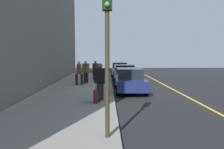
{
  "coord_description": "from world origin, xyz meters",
  "views": [
    {
      "loc": [
        15.33,
        -1.36,
        2.38
      ],
      "look_at": [
        -0.25,
        -1.05,
        1.08
      ],
      "focal_mm": 37.49,
      "sensor_mm": 36.0,
      "label": 1
    }
  ],
  "objects_px": {
    "pedestrian_burgundy_coat": "(95,70)",
    "traffic_light_pole": "(107,34)",
    "rolling_suitcase": "(96,96)",
    "parked_car_white": "(120,69)",
    "pedestrian_olive_coat": "(86,71)",
    "pedestrian_black_coat": "(100,81)",
    "parked_car_green": "(124,73)",
    "parked_car_navy": "(129,80)",
    "pedestrian_brown_coat": "(79,72)"
  },
  "relations": [
    {
      "from": "pedestrian_black_coat",
      "to": "rolling_suitcase",
      "type": "relative_size",
      "value": 1.89
    },
    {
      "from": "parked_car_navy",
      "to": "pedestrian_olive_coat",
      "type": "relative_size",
      "value": 2.6
    },
    {
      "from": "pedestrian_olive_coat",
      "to": "pedestrian_brown_coat",
      "type": "height_order",
      "value": "pedestrian_olive_coat"
    },
    {
      "from": "parked_car_white",
      "to": "pedestrian_black_coat",
      "type": "xyz_separation_m",
      "value": [
        15.75,
        -1.76,
        0.37
      ]
    },
    {
      "from": "rolling_suitcase",
      "to": "traffic_light_pole",
      "type": "bearing_deg",
      "value": 6.71
    },
    {
      "from": "pedestrian_olive_coat",
      "to": "traffic_light_pole",
      "type": "xyz_separation_m",
      "value": [
        12.36,
        1.71,
        1.82
      ]
    },
    {
      "from": "parked_car_navy",
      "to": "rolling_suitcase",
      "type": "bearing_deg",
      "value": -24.43
    },
    {
      "from": "rolling_suitcase",
      "to": "parked_car_white",
      "type": "bearing_deg",
      "value": 173.16
    },
    {
      "from": "pedestrian_olive_coat",
      "to": "pedestrian_burgundy_coat",
      "type": "xyz_separation_m",
      "value": [
        -2.31,
        0.64,
        -0.04
      ]
    },
    {
      "from": "pedestrian_burgundy_coat",
      "to": "rolling_suitcase",
      "type": "bearing_deg",
      "value": 3.03
    },
    {
      "from": "parked_car_white",
      "to": "parked_car_navy",
      "type": "height_order",
      "value": "same"
    },
    {
      "from": "parked_car_white",
      "to": "parked_car_green",
      "type": "xyz_separation_m",
      "value": [
        6.49,
        0.08,
        -0.0
      ]
    },
    {
      "from": "pedestrian_brown_coat",
      "to": "pedestrian_black_coat",
      "type": "height_order",
      "value": "pedestrian_black_coat"
    },
    {
      "from": "traffic_light_pole",
      "to": "pedestrian_olive_coat",
      "type": "bearing_deg",
      "value": -172.13
    },
    {
      "from": "pedestrian_black_coat",
      "to": "pedestrian_burgundy_coat",
      "type": "distance_m",
      "value": 9.66
    },
    {
      "from": "pedestrian_black_coat",
      "to": "traffic_light_pole",
      "type": "distance_m",
      "value": 5.37
    },
    {
      "from": "pedestrian_burgundy_coat",
      "to": "pedestrian_olive_coat",
      "type": "bearing_deg",
      "value": -15.38
    },
    {
      "from": "traffic_light_pole",
      "to": "parked_car_white",
      "type": "bearing_deg",
      "value": 176.12
    },
    {
      "from": "rolling_suitcase",
      "to": "pedestrian_brown_coat",
      "type": "bearing_deg",
      "value": -166.84
    },
    {
      "from": "pedestrian_burgundy_coat",
      "to": "pedestrian_brown_coat",
      "type": "bearing_deg",
      "value": -17.26
    },
    {
      "from": "parked_car_white",
      "to": "traffic_light_pole",
      "type": "xyz_separation_m",
      "value": [
        20.8,
        -1.41,
        2.18
      ]
    },
    {
      "from": "parked_car_green",
      "to": "traffic_light_pole",
      "type": "relative_size",
      "value": 1.07
    },
    {
      "from": "parked_car_green",
      "to": "parked_car_white",
      "type": "bearing_deg",
      "value": -179.33
    },
    {
      "from": "pedestrian_olive_coat",
      "to": "pedestrian_black_coat",
      "type": "distance_m",
      "value": 7.44
    },
    {
      "from": "pedestrian_brown_coat",
      "to": "parked_car_green",
      "type": "bearing_deg",
      "value": 129.73
    },
    {
      "from": "parked_car_white",
      "to": "rolling_suitcase",
      "type": "distance_m",
      "value": 16.35
    },
    {
      "from": "parked_car_white",
      "to": "traffic_light_pole",
      "type": "relative_size",
      "value": 1.15
    },
    {
      "from": "parked_car_green",
      "to": "traffic_light_pole",
      "type": "xyz_separation_m",
      "value": [
        14.31,
        -1.49,
        2.18
      ]
    },
    {
      "from": "parked_car_green",
      "to": "parked_car_navy",
      "type": "height_order",
      "value": "same"
    },
    {
      "from": "pedestrian_burgundy_coat",
      "to": "traffic_light_pole",
      "type": "xyz_separation_m",
      "value": [
        14.68,
        1.07,
        1.87
      ]
    },
    {
      "from": "parked_car_navy",
      "to": "rolling_suitcase",
      "type": "distance_m",
      "value": 4.8
    },
    {
      "from": "pedestrian_olive_coat",
      "to": "pedestrian_brown_coat",
      "type": "relative_size",
      "value": 1.01
    },
    {
      "from": "pedestrian_olive_coat",
      "to": "rolling_suitcase",
      "type": "distance_m",
      "value": 7.91
    },
    {
      "from": "parked_car_white",
      "to": "pedestrian_black_coat",
      "type": "height_order",
      "value": "pedestrian_black_coat"
    },
    {
      "from": "pedestrian_olive_coat",
      "to": "parked_car_green",
      "type": "bearing_deg",
      "value": 121.37
    },
    {
      "from": "pedestrian_black_coat",
      "to": "pedestrian_burgundy_coat",
      "type": "relative_size",
      "value": 1.07
    },
    {
      "from": "pedestrian_brown_coat",
      "to": "traffic_light_pole",
      "type": "xyz_separation_m",
      "value": [
        11.32,
        2.12,
        1.83
      ]
    },
    {
      "from": "parked_car_navy",
      "to": "parked_car_white",
      "type": "bearing_deg",
      "value": -179.83
    },
    {
      "from": "pedestrian_burgundy_coat",
      "to": "parked_car_navy",
      "type": "bearing_deg",
      "value": 23.64
    },
    {
      "from": "pedestrian_olive_coat",
      "to": "rolling_suitcase",
      "type": "xyz_separation_m",
      "value": [
        7.8,
        1.17,
        -0.65
      ]
    },
    {
      "from": "pedestrian_black_coat",
      "to": "traffic_light_pole",
      "type": "bearing_deg",
      "value": 3.92
    },
    {
      "from": "pedestrian_burgundy_coat",
      "to": "traffic_light_pole",
      "type": "bearing_deg",
      "value": 4.18
    },
    {
      "from": "parked_car_white",
      "to": "parked_car_navy",
      "type": "bearing_deg",
      "value": 0.17
    },
    {
      "from": "pedestrian_burgundy_coat",
      "to": "rolling_suitcase",
      "type": "xyz_separation_m",
      "value": [
        10.11,
        0.53,
        -0.61
      ]
    },
    {
      "from": "pedestrian_black_coat",
      "to": "pedestrian_burgundy_coat",
      "type": "bearing_deg",
      "value": -175.69
    },
    {
      "from": "parked_car_white",
      "to": "pedestrian_olive_coat",
      "type": "distance_m",
      "value": 9.0
    },
    {
      "from": "parked_car_white",
      "to": "pedestrian_olive_coat",
      "type": "bearing_deg",
      "value": -20.29
    },
    {
      "from": "parked_car_white",
      "to": "pedestrian_black_coat",
      "type": "relative_size",
      "value": 2.57
    },
    {
      "from": "parked_car_green",
      "to": "pedestrian_black_coat",
      "type": "relative_size",
      "value": 2.38
    },
    {
      "from": "parked_car_white",
      "to": "parked_car_green",
      "type": "distance_m",
      "value": 6.49
    }
  ]
}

